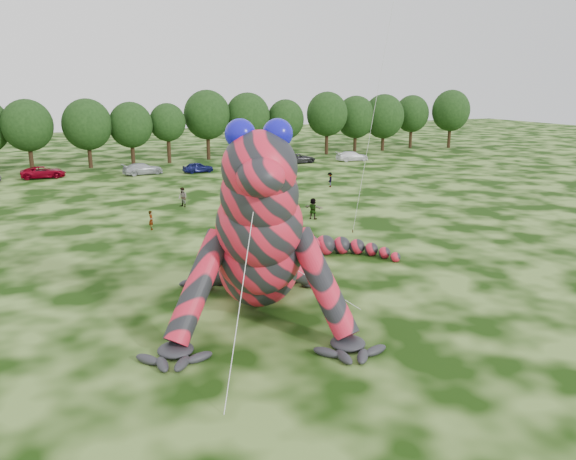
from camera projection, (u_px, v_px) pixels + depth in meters
The scene contains 24 objects.
ground at pixel (366, 292), 31.99m from camera, with size 240.00×240.00×0.00m, color #16330A.
inflatable_gecko at pixel (257, 209), 29.80m from camera, with size 17.07×20.27×10.14m, color red, non-canonical shape.
tree_6 at pixel (28, 135), 74.16m from camera, with size 6.52×5.86×9.49m, color black, non-canonical shape.
tree_7 at pixel (88, 133), 77.17m from camera, with size 6.68×6.01×9.48m, color black, non-canonical shape.
tree_8 at pixel (131, 134), 79.68m from camera, with size 6.14×5.53×8.94m, color black, non-canonical shape.
tree_9 at pixel (168, 133), 82.08m from camera, with size 5.27×4.74×8.68m, color black, non-canonical shape.
tree_10 at pixel (208, 125), 85.39m from camera, with size 7.09×6.38×10.50m, color black, non-canonical shape.
tree_11 at pixel (248, 125), 87.59m from camera, with size 7.01×6.31×10.07m, color black, non-canonical shape.
tree_12 at pixel (286, 128), 89.74m from camera, with size 5.99×5.39×8.97m, color black, non-canonical shape.
tree_13 at pixel (327, 123), 91.81m from camera, with size 6.83×6.15×10.13m, color black, non-canonical shape.
tree_14 at pixel (355, 124), 95.77m from camera, with size 6.82×6.14×9.40m, color black, non-canonical shape.
tree_15 at pixel (383, 123), 96.85m from camera, with size 7.17×6.45×9.63m, color black, non-canonical shape.
tree_16 at pixel (411, 122), 101.01m from camera, with size 6.26×5.63×9.37m, color black, non-canonical shape.
tree_17 at pixel (450, 119), 101.01m from camera, with size 6.98×6.28×10.30m, color black, non-canonical shape.
car_2 at pixel (43, 172), 69.77m from camera, with size 2.43×5.28×1.47m, color maroon.
car_3 at pixel (143, 169), 72.40m from camera, with size 2.08×5.12×1.49m, color #A7ABB1.
car_4 at pixel (198, 167), 74.06m from camera, with size 1.61×4.00×1.36m, color #10144C.
car_5 at pixel (244, 162), 79.09m from camera, with size 1.56×4.47×1.47m, color beige.
car_6 at pixel (299, 158), 82.63m from camera, with size 2.31×5.01×1.39m, color #2A2A2D.
car_7 at pixel (352, 156), 84.89m from camera, with size 2.04×5.02×1.46m, color white.
spectator_0 at pixel (151, 220), 45.32m from camera, with size 0.57×0.37×1.56m, color gray.
spectator_2 at pixel (330, 180), 63.80m from camera, with size 1.08×0.62×1.67m, color gray.
spectator_5 at pixel (313, 209), 48.81m from camera, with size 1.73×0.55×1.86m, color gray.
spectator_1 at pixel (183, 197), 53.50m from camera, with size 0.92×0.71×1.88m, color gray.
Camera 1 is at (-16.14, -25.71, 11.59)m, focal length 35.00 mm.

